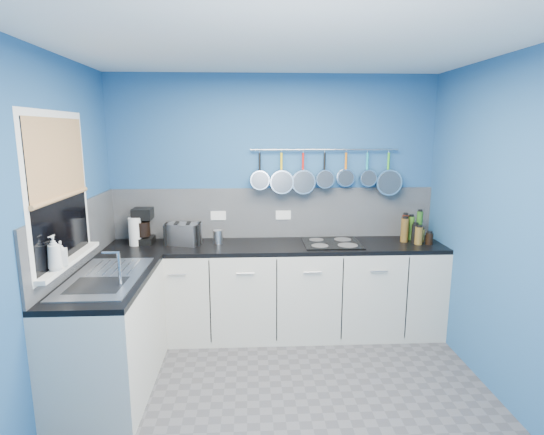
{
  "coord_description": "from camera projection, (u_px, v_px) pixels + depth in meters",
  "views": [
    {
      "loc": [
        -0.23,
        -2.83,
        1.96
      ],
      "look_at": [
        -0.05,
        0.75,
        1.25
      ],
      "focal_mm": 28.95,
      "sensor_mm": 36.0,
      "label": 1
    }
  ],
  "objects": [
    {
      "name": "socket_right",
      "position": [
        283.0,
        215.0,
        4.4
      ],
      "size": [
        0.15,
        0.01,
        0.09
      ],
      "primitive_type": "cube",
      "color": "white",
      "rests_on": "backsplash_back"
    },
    {
      "name": "bamboo_blind",
      "position": [
        58.0,
        158.0,
        3.04
      ],
      "size": [
        0.01,
        0.9,
        0.55
      ],
      "primitive_type": "cube",
      "color": "tan",
      "rests_on": "wall_left"
    },
    {
      "name": "window_glass",
      "position": [
        60.0,
        190.0,
        3.08
      ],
      "size": [
        0.01,
        0.9,
        1.0
      ],
      "primitive_type": "cube",
      "color": "black",
      "rests_on": "wall_left"
    },
    {
      "name": "ceiling",
      "position": [
        286.0,
        39.0,
        2.68
      ],
      "size": [
        3.2,
        3.0,
        0.02
      ],
      "primitive_type": "cube",
      "color": "white",
      "rests_on": "ground"
    },
    {
      "name": "pan_4",
      "position": [
        346.0,
        168.0,
        4.3
      ],
      "size": [
        0.17,
        0.05,
        0.36
      ],
      "primitive_type": null,
      "color": "silver",
      "rests_on": "pot_rail"
    },
    {
      "name": "soap_bottle_a",
      "position": [
        54.0,
        253.0,
        2.89
      ],
      "size": [
        0.11,
        0.11,
        0.24
      ],
      "primitive_type": "imported",
      "rotation": [
        0.0,
        0.0,
        -0.16
      ],
      "color": "white",
      "rests_on": "window_sill"
    },
    {
      "name": "cabinet_run_left",
      "position": [
        110.0,
        337.0,
        3.31
      ],
      "size": [
        0.6,
        1.2,
        0.86
      ],
      "primitive_type": "cube",
      "color": "beige",
      "rests_on": "ground"
    },
    {
      "name": "window_sill",
      "position": [
        69.0,
        261.0,
        3.18
      ],
      "size": [
        0.1,
        0.98,
        0.03
      ],
      "primitive_type": "cube",
      "color": "white",
      "rests_on": "wall_left"
    },
    {
      "name": "pan_6",
      "position": [
        388.0,
        172.0,
        4.33
      ],
      "size": [
        0.26,
        0.09,
        0.45
      ],
      "primitive_type": null,
      "color": "silver",
      "rests_on": "pot_rail"
    },
    {
      "name": "toaster",
      "position": [
        183.0,
        234.0,
        4.15
      ],
      "size": [
        0.36,
        0.27,
        0.2
      ],
      "primitive_type": "cube",
      "rotation": [
        0.0,
        0.0,
        -0.35
      ],
      "color": "silver",
      "rests_on": "worktop_back"
    },
    {
      "name": "floor",
      "position": [
        284.0,
        408.0,
        3.17
      ],
      "size": [
        3.2,
        3.0,
        0.02
      ],
      "primitive_type": "cube",
      "color": "#47474C",
      "rests_on": "ground"
    },
    {
      "name": "pan_0",
      "position": [
        260.0,
        169.0,
        4.26
      ],
      "size": [
        0.19,
        0.13,
        0.38
      ],
      "primitive_type": null,
      "color": "silver",
      "rests_on": "pot_rail"
    },
    {
      "name": "canister",
      "position": [
        218.0,
        237.0,
        4.2
      ],
      "size": [
        0.1,
        0.1,
        0.13
      ],
      "primitive_type": "cylinder",
      "rotation": [
        0.0,
        0.0,
        0.15
      ],
      "color": "silver",
      "rests_on": "worktop_back"
    },
    {
      "name": "backsplash_left",
      "position": [
        78.0,
        236.0,
        3.45
      ],
      "size": [
        0.02,
        1.8,
        0.5
      ],
      "primitive_type": "cube",
      "color": "slate",
      "rests_on": "wall_left"
    },
    {
      "name": "pan_2",
      "position": [
        303.0,
        172.0,
        4.29
      ],
      "size": [
        0.24,
        0.09,
        0.43
      ],
      "primitive_type": null,
      "color": "silver",
      "rests_on": "pot_rail"
    },
    {
      "name": "window_frame",
      "position": [
        59.0,
        190.0,
        3.08
      ],
      "size": [
        0.01,
        1.0,
        1.1
      ],
      "primitive_type": "cube",
      "color": "white",
      "rests_on": "wall_left"
    },
    {
      "name": "wall_back",
      "position": [
        273.0,
        203.0,
        4.4
      ],
      "size": [
        3.2,
        0.02,
        2.5
      ],
      "primitive_type": "cube",
      "color": "#245387",
      "rests_on": "ground"
    },
    {
      "name": "condiment_0",
      "position": [
        419.0,
        226.0,
        4.31
      ],
      "size": [
        0.06,
        0.06,
        0.28
      ],
      "primitive_type": "cylinder",
      "color": "#265919",
      "rests_on": "worktop_back"
    },
    {
      "name": "wall_front",
      "position": [
        322.0,
        351.0,
        1.44
      ],
      "size": [
        3.2,
        0.02,
        2.5
      ],
      "primitive_type": "cube",
      "color": "#245387",
      "rests_on": "ground"
    },
    {
      "name": "condiment_2",
      "position": [
        405.0,
        228.0,
        4.3
      ],
      "size": [
        0.06,
        0.06,
        0.25
      ],
      "primitive_type": "cylinder",
      "color": "#4C190C",
      "rests_on": "worktop_back"
    },
    {
      "name": "condiment_3",
      "position": [
        422.0,
        235.0,
        4.26
      ],
      "size": [
        0.06,
        0.06,
        0.12
      ],
      "primitive_type": "cylinder",
      "color": "olive",
      "rests_on": "worktop_back"
    },
    {
      "name": "worktop_back",
      "position": [
        275.0,
        246.0,
        4.17
      ],
      "size": [
        3.2,
        0.6,
        0.04
      ],
      "primitive_type": "cube",
      "color": "black",
      "rests_on": "cabinet_run_back"
    },
    {
      "name": "backsplash_back",
      "position": [
        273.0,
        213.0,
        4.4
      ],
      "size": [
        3.2,
        0.02,
        0.5
      ],
      "primitive_type": "cube",
      "color": "slate",
      "rests_on": "wall_back"
    },
    {
      "name": "pan_3",
      "position": [
        324.0,
        169.0,
        4.29
      ],
      "size": [
        0.18,
        0.09,
        0.37
      ],
      "primitive_type": null,
      "color": "silver",
      "rests_on": "pot_rail"
    },
    {
      "name": "worktop_left",
      "position": [
        106.0,
        280.0,
        3.23
      ],
      "size": [
        0.6,
        1.2,
        0.04
      ],
      "primitive_type": "cube",
      "color": "black",
      "rests_on": "cabinet_run_left"
    },
    {
      "name": "soap_bottle_b",
      "position": [
        61.0,
        253.0,
        3.0
      ],
      "size": [
        0.1,
        0.1,
        0.17
      ],
      "primitive_type": "imported",
      "rotation": [
        0.0,
        0.0,
        0.36
      ],
      "color": "white",
      "rests_on": "window_sill"
    },
    {
      "name": "wall_left",
      "position": [
        38.0,
        242.0,
        2.84
      ],
      "size": [
        0.02,
        3.0,
        2.5
      ],
      "primitive_type": "cube",
      "color": "#245387",
      "rests_on": "ground"
    },
    {
      "name": "wall_right",
      "position": [
        519.0,
        236.0,
        3.0
      ],
      "size": [
        0.02,
        3.0,
        2.5
      ],
      "primitive_type": "cube",
      "color": "#245387",
      "rests_on": "ground"
    },
    {
      "name": "condiment_4",
      "position": [
        415.0,
        234.0,
        4.22
      ],
      "size": [
        0.07,
        0.07,
        0.18
      ],
      "primitive_type": "cylinder",
      "color": "black",
      "rests_on": "worktop_back"
    },
    {
      "name": "condiment_6",
      "position": [
        429.0,
        239.0,
        4.16
      ],
      "size": [
        0.07,
        0.07,
        0.11
      ],
      "primitive_type": "cylinder",
      "color": "black",
      "rests_on": "worktop_back"
    },
    {
      "name": "socket_left",
      "position": [
        218.0,
        216.0,
        4.36
      ],
      "size": [
        0.15,
        0.01,
        0.09
      ],
      "primitive_type": "cube",
      "color": "white",
      "rests_on": "backsplash_back"
    },
    {
      "name": "coffee_maker",
      "position": [
        143.0,
        226.0,
        4.17
      ],
      "size": [
        0.19,
        0.21,
        0.34
      ],
      "primitive_type": null,
      "rotation": [
        0.0,
        0.0,
        0.0
      ],
      "color": "black",
      "rests_on": "worktop_back"
    },
    {
      "name": "condiment_5",
      "position": [
        405.0,
        230.0,
        4.24
      ],
      "size": [
        0.07,
        0.07,
        0.23
      ],
      "primitive_type": "cylinder",
      "color": "brown",
      "rests_on": "worktop_back"
    },
    {
      "name": "condiment_1",
      "position": [
        411.0,
        228.0,
        4.33
      ],
      "size": [
        0.06,
        0.06,
        0.23
      ],
      "primitive_type": "cylinder",
      "color": "#3F721E",
      "rests_on": "worktop_back"
    },
    {
      "name": "sink_unit",
      "position": [
        106.0,
        277.0,
        3.22
      ],
      "size": [
        0.5,
        0.95,
        0.01
      ],
      "primitive_type": "cube",
      "color": "silver",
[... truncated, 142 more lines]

